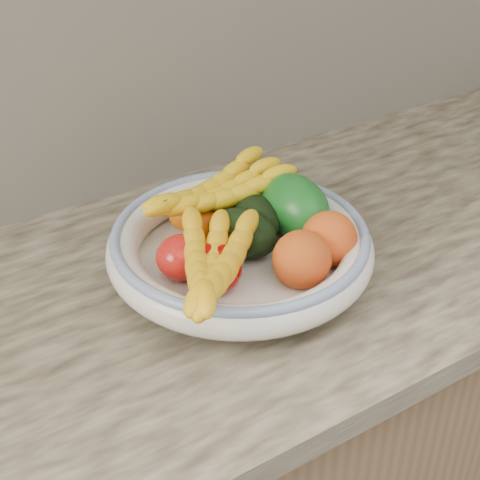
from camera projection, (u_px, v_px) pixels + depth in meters
name	position (u px, v px, depth m)	size (l,w,h in m)	color
kitchen_counter	(233.00, 457.00, 1.36)	(2.44, 0.66, 1.40)	brown
fruit_bowl	(240.00, 247.00, 1.07)	(0.39, 0.39, 0.08)	silver
clementine_back_left	(185.00, 215.00, 1.13)	(0.05, 0.05, 0.04)	#DB6704
clementine_back_right	(228.00, 210.00, 1.14)	(0.05, 0.05, 0.05)	#FF6105
clementine_back_mid	(202.00, 223.00, 1.11)	(0.06, 0.06, 0.05)	#DB5504
tomato_left	(181.00, 257.00, 1.02)	(0.07, 0.07, 0.06)	red
tomato_near_left	(214.00, 269.00, 1.00)	(0.08, 0.08, 0.07)	#9F0000
avocado_center	(242.00, 234.00, 1.07)	(0.07, 0.11, 0.07)	black
avocado_right	(256.00, 218.00, 1.11)	(0.07, 0.10, 0.07)	black
green_mango	(294.00, 206.00, 1.11)	(0.09, 0.13, 0.10)	#0F5316
peach_front	(302.00, 259.00, 1.01)	(0.08, 0.08, 0.08)	orange
peach_right	(329.00, 239.00, 1.05)	(0.08, 0.08, 0.08)	orange
banana_bunch_back	(216.00, 197.00, 1.11)	(0.27, 0.10, 0.08)	yellow
banana_bunch_front	(212.00, 271.00, 0.96)	(0.29, 0.11, 0.08)	yellow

